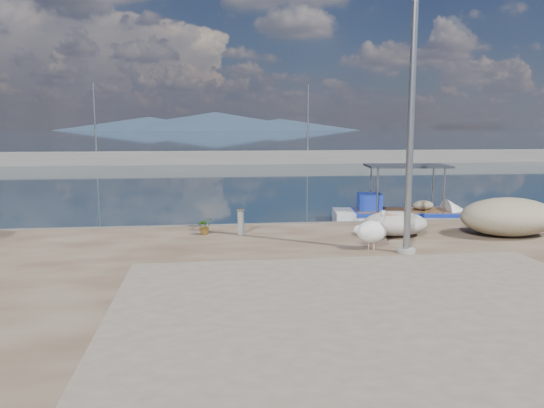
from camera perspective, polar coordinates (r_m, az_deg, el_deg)
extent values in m
plane|color=#162635|center=(11.78, 2.31, -8.92)|extent=(1400.00, 1400.00, 0.00)
cube|color=gray|center=(9.09, 11.84, -11.02)|extent=(9.00, 7.00, 0.01)
cube|color=gray|center=(51.22, -5.02, 5.00)|extent=(120.00, 2.20, 1.20)
cylinder|color=gray|center=(52.10, -18.52, 8.40)|extent=(0.16, 0.16, 7.00)
cylinder|color=gray|center=(52.05, 3.87, 8.81)|extent=(0.16, 0.16, 7.00)
cone|color=#28384C|center=(664.62, -13.11, 8.43)|extent=(220.00, 220.00, 16.00)
cone|color=#28384C|center=(661.25, -6.13, 8.85)|extent=(280.00, 280.00, 22.00)
cone|color=#28384C|center=(667.46, 0.84, 8.55)|extent=(200.00, 200.00, 14.00)
cube|color=white|center=(19.79, 14.12, -1.93)|extent=(5.40, 2.38, 0.86)
cube|color=#1932A8|center=(19.72, 14.16, -0.83)|extent=(3.96, 2.24, 0.13)
cube|color=maroon|center=(19.79, 14.11, -2.07)|extent=(3.96, 2.23, 0.11)
cube|color=#1932A8|center=(19.40, 10.44, 0.21)|extent=(0.91, 0.91, 0.63)
cube|color=#21242A|center=(19.54, 14.33, 4.00)|extent=(3.06, 1.99, 0.07)
cylinder|color=tan|center=(13.25, 10.35, -4.31)|extent=(0.03, 0.03, 0.25)
cylinder|color=tan|center=(13.25, 10.90, -4.33)|extent=(0.03, 0.03, 0.25)
ellipsoid|color=white|center=(13.18, 10.66, -2.94)|extent=(0.86, 0.67, 0.54)
cylinder|color=white|center=(13.14, 11.72, -1.81)|extent=(0.20, 0.15, 0.46)
sphere|color=white|center=(13.11, 11.90, -0.96)|extent=(0.15, 0.15, 0.15)
cone|color=#FF7663|center=(13.12, 12.68, -1.13)|extent=(0.37, 0.18, 0.11)
cylinder|color=gray|center=(12.83, 14.78, 10.32)|extent=(0.16, 0.16, 7.00)
cylinder|color=gray|center=(13.15, 14.23, -4.87)|extent=(0.44, 0.44, 0.10)
cylinder|color=gray|center=(14.82, -3.38, -1.96)|extent=(0.18, 0.18, 0.71)
cylinder|color=gray|center=(14.76, -3.39, -0.61)|extent=(0.24, 0.24, 0.06)
imported|color=#33722D|center=(14.94, -7.22, -2.37)|extent=(0.49, 0.45, 0.49)
ellipsoid|color=#BAB6AC|center=(15.07, 13.09, -2.06)|extent=(1.79, 1.34, 0.67)
ellipsoid|color=#BEB28D|center=(16.05, 24.09, -1.26)|extent=(2.68, 1.92, 1.05)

